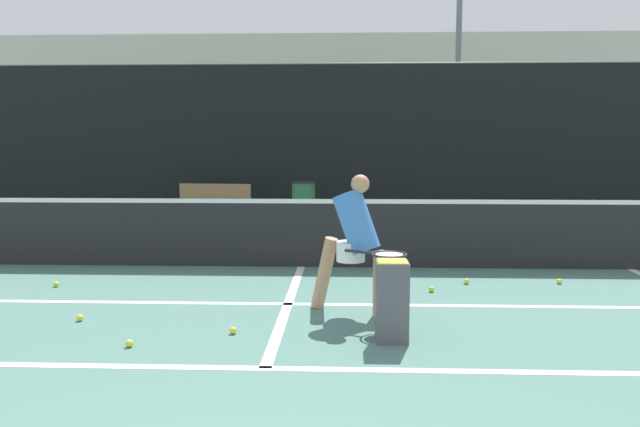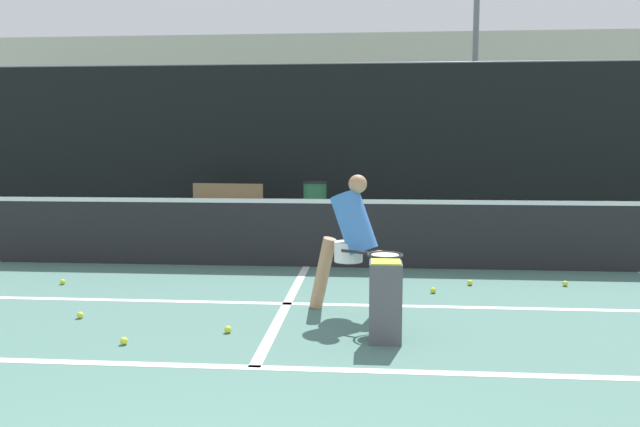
{
  "view_description": "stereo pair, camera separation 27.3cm",
  "coord_description": "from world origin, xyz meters",
  "px_view_note": "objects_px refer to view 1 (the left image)",
  "views": [
    {
      "loc": [
        0.61,
        -1.44,
        1.73
      ],
      "look_at": [
        0.33,
        5.34,
        0.95
      ],
      "focal_mm": 35.0,
      "sensor_mm": 36.0,
      "label": 1
    },
    {
      "loc": [
        0.88,
        -1.42,
        1.73
      ],
      "look_at": [
        0.33,
        5.34,
        0.95
      ],
      "focal_mm": 35.0,
      "sensor_mm": 36.0,
      "label": 2
    }
  ],
  "objects_px": {
    "ball_hopper": "(392,299)",
    "parked_car": "(145,183)",
    "courtside_bench": "(214,203)",
    "player_practicing": "(355,239)",
    "trash_bin": "(304,204)"
  },
  "relations": [
    {
      "from": "player_practicing",
      "to": "trash_bin",
      "type": "distance_m",
      "value": 6.48
    },
    {
      "from": "player_practicing",
      "to": "trash_bin",
      "type": "height_order",
      "value": "player_practicing"
    },
    {
      "from": "courtside_bench",
      "to": "ball_hopper",
      "type": "bearing_deg",
      "value": -61.69
    },
    {
      "from": "ball_hopper",
      "to": "parked_car",
      "type": "bearing_deg",
      "value": 117.44
    },
    {
      "from": "player_practicing",
      "to": "courtside_bench",
      "type": "bearing_deg",
      "value": 138.88
    },
    {
      "from": "trash_bin",
      "to": "ball_hopper",
      "type": "bearing_deg",
      "value": -80.2
    },
    {
      "from": "player_practicing",
      "to": "parked_car",
      "type": "distance_m",
      "value": 11.63
    },
    {
      "from": "ball_hopper",
      "to": "courtside_bench",
      "type": "distance_m",
      "value": 8.21
    },
    {
      "from": "ball_hopper",
      "to": "courtside_bench",
      "type": "relative_size",
      "value": 0.45
    },
    {
      "from": "courtside_bench",
      "to": "parked_car",
      "type": "relative_size",
      "value": 0.38
    },
    {
      "from": "ball_hopper",
      "to": "trash_bin",
      "type": "bearing_deg",
      "value": 99.8
    },
    {
      "from": "courtside_bench",
      "to": "parked_car",
      "type": "distance_m",
      "value": 4.42
    },
    {
      "from": "trash_bin",
      "to": "player_practicing",
      "type": "bearing_deg",
      "value": -81.62
    },
    {
      "from": "player_practicing",
      "to": "courtside_bench",
      "type": "xyz_separation_m",
      "value": [
        -2.85,
        6.71,
        -0.29
      ]
    },
    {
      "from": "player_practicing",
      "to": "ball_hopper",
      "type": "distance_m",
      "value": 1.0
    }
  ]
}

